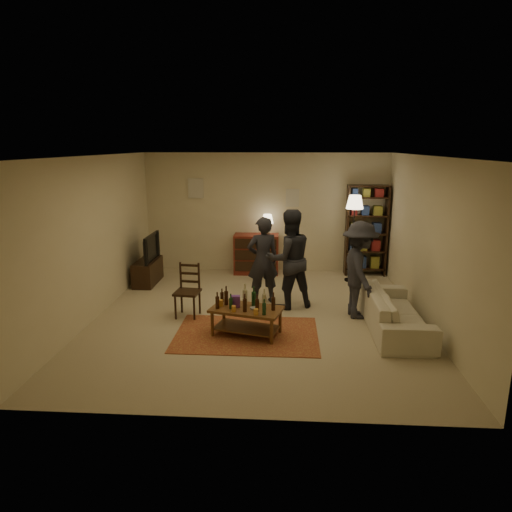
# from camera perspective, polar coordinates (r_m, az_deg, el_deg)

# --- Properties ---
(floor) EXTENTS (6.00, 6.00, 0.00)m
(floor) POSITION_cam_1_polar(r_m,az_deg,el_deg) (7.89, 0.22, -7.59)
(floor) COLOR #C6B793
(floor) RESTS_ON ground
(room_shell) EXTENTS (6.00, 6.00, 6.00)m
(room_shell) POSITION_cam_1_polar(r_m,az_deg,el_deg) (10.43, -2.35, 7.93)
(room_shell) COLOR beige
(room_shell) RESTS_ON ground
(rug) EXTENTS (2.20, 1.50, 0.01)m
(rug) POSITION_cam_1_polar(r_m,az_deg,el_deg) (7.19, -1.18, -9.75)
(rug) COLOR maroon
(rug) RESTS_ON ground
(coffee_table) EXTENTS (1.18, 0.84, 0.78)m
(coffee_table) POSITION_cam_1_polar(r_m,az_deg,el_deg) (7.05, -1.28, -6.84)
(coffee_table) COLOR brown
(coffee_table) RESTS_ON ground
(dining_chair) EXTENTS (0.44, 0.44, 0.93)m
(dining_chair) POSITION_cam_1_polar(r_m,az_deg,el_deg) (7.89, -8.47, -4.01)
(dining_chair) COLOR #302010
(dining_chair) RESTS_ON ground
(tv_stand) EXTENTS (0.40, 1.00, 1.06)m
(tv_stand) POSITION_cam_1_polar(r_m,az_deg,el_deg) (9.90, -13.39, -1.17)
(tv_stand) COLOR #302010
(tv_stand) RESTS_ON ground
(dresser) EXTENTS (1.00, 0.50, 1.36)m
(dresser) POSITION_cam_1_polar(r_m,az_deg,el_deg) (10.35, 0.08, 0.38)
(dresser) COLOR maroon
(dresser) RESTS_ON ground
(bookshelf) EXTENTS (0.90, 0.34, 2.02)m
(bookshelf) POSITION_cam_1_polar(r_m,az_deg,el_deg) (10.44, 13.61, 3.24)
(bookshelf) COLOR #302010
(bookshelf) RESTS_ON ground
(floor_lamp) EXTENTS (0.36, 0.36, 1.85)m
(floor_lamp) POSITION_cam_1_polar(r_m,az_deg,el_deg) (9.79, 12.22, 5.85)
(floor_lamp) COLOR black
(floor_lamp) RESTS_ON ground
(sofa) EXTENTS (0.81, 2.08, 0.61)m
(sofa) POSITION_cam_1_polar(r_m,az_deg,el_deg) (7.60, 16.94, -6.62)
(sofa) COLOR beige
(sofa) RESTS_ON ground
(person_left) EXTENTS (0.68, 0.55, 1.61)m
(person_left) POSITION_cam_1_polar(r_m,az_deg,el_deg) (8.37, 0.86, -0.53)
(person_left) COLOR #222229
(person_left) RESTS_ON ground
(person_right) EXTENTS (1.05, 0.94, 1.78)m
(person_right) POSITION_cam_1_polar(r_m,az_deg,el_deg) (8.13, 4.14, -0.39)
(person_right) COLOR #23242A
(person_right) RESTS_ON ground
(person_by_sofa) EXTENTS (0.73, 1.13, 1.65)m
(person_by_sofa) POSITION_cam_1_polar(r_m,az_deg,el_deg) (7.84, 12.79, -1.72)
(person_by_sofa) COLOR #2A2A33
(person_by_sofa) RESTS_ON ground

